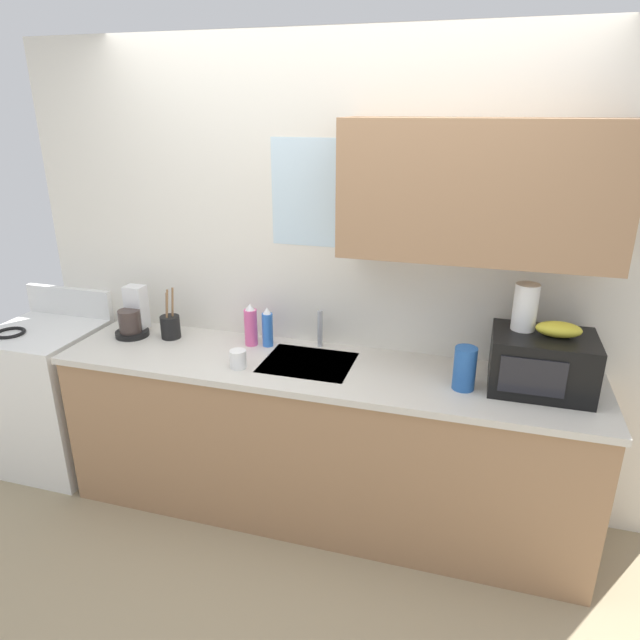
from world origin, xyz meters
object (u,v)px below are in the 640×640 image
Objects in this scene: stove_range at (53,396)px; dish_soap_bottle_blue at (268,328)px; dish_soap_bottle_pink at (251,326)px; cereal_canister at (465,368)px; microwave at (542,362)px; mug_white at (238,359)px; coffee_maker at (133,317)px; utensil_crock at (170,326)px; banana_bunch at (559,329)px; paper_towel_roll at (525,307)px.

dish_soap_bottle_blue is (1.39, 0.17, 0.55)m from stove_range.
cereal_canister is (1.16, -0.21, -0.01)m from dish_soap_bottle_pink.
microwave is at bearing -4.15° from dish_soap_bottle_pink.
dish_soap_bottle_blue is 0.93× the size of dish_soap_bottle_pink.
microwave is (2.79, 0.04, 0.58)m from stove_range.
dish_soap_bottle_blue is 1.07× the size of cereal_canister.
coffee_maker is at bearing 162.03° from mug_white.
dish_soap_bottle_blue is 0.58m from utensil_crock.
coffee_maker is at bearing 178.45° from microwave.
mug_white is at bearing -97.36° from dish_soap_bottle_blue.
dish_soap_bottle_blue is at bearing 175.31° from banana_bunch.
coffee_maker is 0.23m from utensil_crock.
coffee_maker is 0.71m from dish_soap_bottle_pink.
dish_soap_bottle_pink is (1.29, 0.15, 0.55)m from stove_range.
stove_range is 4.84× the size of dish_soap_bottle_blue.
utensil_crock is (-1.88, 0.02, -0.31)m from paper_towel_roll.
coffee_maker is 1.26× the size of dish_soap_bottle_blue.
coffee_maker is at bearing -176.07° from dish_soap_bottle_pink.
microwave is 1.64× the size of coffee_maker.
dish_soap_bottle_blue is (-1.41, 0.12, -0.03)m from microwave.
banana_bunch is (0.05, 0.00, 0.17)m from microwave.
dish_soap_bottle_pink is at bearing -172.54° from dish_soap_bottle_blue.
microwave is 0.27m from paper_towel_roll.
paper_towel_roll is at bearing 161.57° from banana_bunch.
utensil_crock is (-2.03, 0.07, -0.23)m from banana_bunch.
utensil_crock is (-1.98, 0.07, -0.06)m from microwave.
utensil_crock is at bearing 178.03° from banana_bunch.
coffee_maker reaches higher than stove_range.
mug_white is 0.32× the size of utensil_crock.
dish_soap_bottle_blue is at bearing 175.08° from microwave.
dish_soap_bottle_pink is 0.80× the size of utensil_crock.
paper_towel_roll is at bearing -0.60° from utensil_crock.
paper_towel_roll is (-0.10, 0.05, 0.24)m from microwave.
microwave is 0.18m from banana_bunch.
stove_range is 1.41m from dish_soap_bottle_pink.
mug_white is at bearing -175.35° from cereal_canister.
dish_soap_bottle_pink is (-1.55, 0.11, -0.19)m from banana_bunch.
utensil_crock reaches higher than dish_soap_bottle_blue.
cereal_canister reaches higher than mug_white.
banana_bunch is at bearing 1.77° from microwave.
coffee_maker is at bearing 10.24° from stove_range.
microwave is 2.09× the size of paper_towel_roll.
coffee_maker is 0.81m from mug_white.
coffee_maker reaches higher than mug_white.
microwave reaches higher than cereal_canister.
cereal_canister is 1.65m from utensil_crock.
dish_soap_bottle_blue is at bearing 82.64° from mug_white.
banana_bunch is 0.45m from cereal_canister.
banana_bunch reaches higher than coffee_maker.
paper_towel_roll is (2.69, 0.10, 0.82)m from stove_range.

